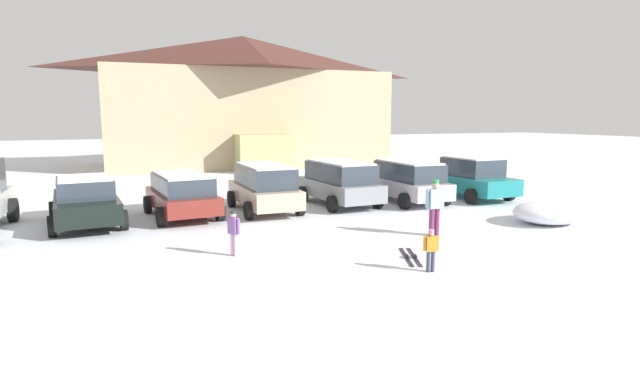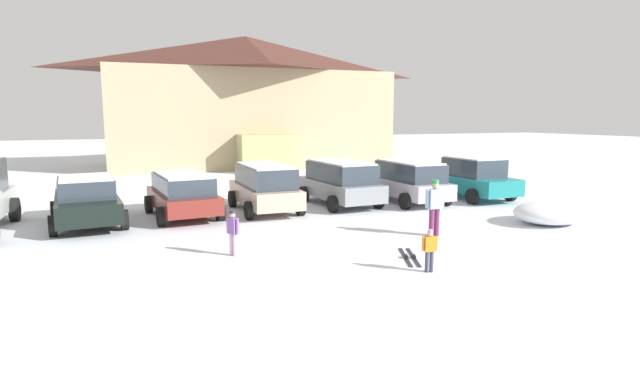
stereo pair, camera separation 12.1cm
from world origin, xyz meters
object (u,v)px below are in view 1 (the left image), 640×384
object	(u,v)px
parked_maroon_van	(182,193)
skier_child_in_orange_jacket	(431,248)
skier_child_in_purple_jacket	(234,230)
parked_beige_suv	(264,186)
parked_silver_wagon	(408,180)
ski_lodge	(244,100)
pair_of_skis	(410,257)
plowed_snow_pile	(550,212)
skier_adult_in_blue_parka	(435,204)
parked_black_sedan	(86,200)
parked_teal_hatchback	(469,178)
parked_grey_wagon	(339,182)

from	to	relation	value
parked_maroon_van	skier_child_in_orange_jacket	world-z (taller)	parked_maroon_van
skier_child_in_purple_jacket	skier_child_in_orange_jacket	bearing A→B (deg)	-39.09
parked_beige_suv	parked_silver_wagon	world-z (taller)	parked_beige_suv
parked_silver_wagon	ski_lodge	bearing A→B (deg)	95.03
pair_of_skis	plowed_snow_pile	bearing A→B (deg)	14.14
parked_maroon_van	parked_beige_suv	size ratio (longest dim) A/B	1.00
ski_lodge	skier_adult_in_blue_parka	world-z (taller)	ski_lodge
parked_black_sedan	parked_silver_wagon	distance (m)	12.00
pair_of_skis	parked_teal_hatchback	bearing A→B (deg)	42.51
parked_black_sedan	parked_maroon_van	size ratio (longest dim) A/B	1.07
plowed_snow_pile	parked_silver_wagon	bearing A→B (deg)	111.49
parked_beige_suv	skier_child_in_orange_jacket	size ratio (longest dim) A/B	4.34
parked_beige_suv	pair_of_skis	distance (m)	7.61
skier_child_in_orange_jacket	skier_child_in_purple_jacket	xyz separation A→B (m)	(-3.78, 3.07, 0.10)
skier_adult_in_blue_parka	skier_child_in_purple_jacket	world-z (taller)	skier_adult_in_blue_parka
parked_maroon_van	parked_black_sedan	bearing A→B (deg)	-177.31
parked_maroon_van	skier_adult_in_blue_parka	size ratio (longest dim) A/B	2.57
parked_maroon_van	pair_of_skis	xyz separation A→B (m)	(4.51, -7.50, -0.82)
parked_beige_suv	parked_grey_wagon	bearing A→B (deg)	2.43
parked_beige_suv	parked_silver_wagon	distance (m)	5.99
parked_teal_hatchback	skier_child_in_purple_jacket	size ratio (longest dim) A/B	3.87
parked_silver_wagon	skier_adult_in_blue_parka	world-z (taller)	parked_silver_wagon
skier_child_in_purple_jacket	parked_silver_wagon	bearing A→B (deg)	30.81
parked_maroon_van	plowed_snow_pile	size ratio (longest dim) A/B	1.68
parked_maroon_van	parked_teal_hatchback	bearing A→B (deg)	-2.75
parked_silver_wagon	skier_child_in_orange_jacket	bearing A→B (deg)	-119.88
parked_teal_hatchback	parked_maroon_van	bearing A→B (deg)	177.25
parked_silver_wagon	plowed_snow_pile	bearing A→B (deg)	-68.51
parked_maroon_van	parked_beige_suv	bearing A→B (deg)	-1.93
parked_maroon_van	plowed_snow_pile	xyz separation A→B (m)	(11.03, -5.86, -0.47)
parked_beige_suv	skier_adult_in_blue_parka	size ratio (longest dim) A/B	2.57
parked_black_sedan	pair_of_skis	bearing A→B (deg)	-44.19
parked_teal_hatchback	skier_adult_in_blue_parka	size ratio (longest dim) A/B	2.70
skier_adult_in_blue_parka	parked_maroon_van	bearing A→B (deg)	138.23
skier_adult_in_blue_parka	parked_black_sedan	bearing A→B (deg)	149.38
skier_child_in_orange_jacket	skier_child_in_purple_jacket	size ratio (longest dim) A/B	0.85
parked_teal_hatchback	plowed_snow_pile	distance (m)	5.40
parked_grey_wagon	parked_maroon_van	bearing A→B (deg)	-179.68
parked_maroon_van	pair_of_skis	bearing A→B (deg)	-58.95
parked_silver_wagon	skier_child_in_orange_jacket	xyz separation A→B (m)	(-4.66, -8.11, -0.36)
parked_maroon_van	skier_adult_in_blue_parka	xyz separation A→B (m)	(6.47, -5.78, 0.10)
parked_beige_suv	parked_maroon_van	bearing A→B (deg)	178.07
parked_black_sedan	parked_maroon_van	bearing A→B (deg)	2.69
parked_grey_wagon	parked_beige_suv	bearing A→B (deg)	-177.57
plowed_snow_pile	skier_child_in_orange_jacket	bearing A→B (deg)	-157.39
plowed_snow_pile	parked_teal_hatchback	bearing A→B (deg)	78.88
skier_adult_in_blue_parka	pair_of_skis	size ratio (longest dim) A/B	1.01
parked_maroon_van	pair_of_skis	distance (m)	8.79
ski_lodge	parked_silver_wagon	xyz separation A→B (m)	(1.70, -19.32, -3.78)
parked_black_sedan	parked_grey_wagon	distance (m)	9.17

